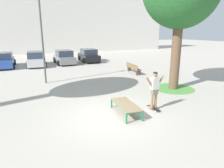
{
  "coord_description": "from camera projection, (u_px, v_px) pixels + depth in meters",
  "views": [
    {
      "loc": [
        -3.18,
        -7.35,
        3.57
      ],
      "look_at": [
        0.72,
        1.49,
        1.0
      ],
      "focal_mm": 32.29,
      "sensor_mm": 36.0,
      "label": 1
    }
  ],
  "objects": [
    {
      "name": "car_blue",
      "position": [
        4.0,
        61.0,
        19.97
      ],
      "size": [
        1.98,
        4.23,
        1.5
      ],
      "color": "#28479E",
      "rests_on": "ground"
    },
    {
      "name": "building_facade",
      "position": [
        48.0,
        16.0,
        32.73
      ],
      "size": [
        41.53,
        4.0,
        11.62
      ],
      "primitive_type": "cube",
      "color": "silver",
      "rests_on": "ground"
    },
    {
      "name": "park_bench",
      "position": [
        133.0,
        68.0,
        17.37
      ],
      "size": [
        0.71,
        2.43,
        0.83
      ],
      "color": "brown",
      "rests_on": "ground"
    },
    {
      "name": "light_post",
      "position": [
        41.0,
        27.0,
        13.18
      ],
      "size": [
        0.36,
        0.36,
        5.83
      ],
      "color": "#4C4C51",
      "rests_on": "ground"
    },
    {
      "name": "skater",
      "position": [
        155.0,
        88.0,
        9.12
      ],
      "size": [
        1.0,
        0.29,
        1.69
      ],
      "color": "#8E6647",
      "rests_on": "skateboard"
    },
    {
      "name": "car_silver",
      "position": [
        36.0,
        59.0,
        20.87
      ],
      "size": [
        2.12,
        4.3,
        1.5
      ],
      "color": "#B7BABF",
      "rests_on": "ground"
    },
    {
      "name": "grass_patch_near_right",
      "position": [
        173.0,
        88.0,
        12.83
      ],
      "size": [
        2.63,
        2.63,
        0.01
      ],
      "primitive_type": "cylinder",
      "color": "#519342",
      "rests_on": "ground"
    },
    {
      "name": "skate_box",
      "position": [
        126.0,
        105.0,
        8.82
      ],
      "size": [
        0.92,
        1.96,
        0.46
      ],
      "color": "#237A4C",
      "rests_on": "ground"
    },
    {
      "name": "car_grey",
      "position": [
        64.0,
        57.0,
        22.27
      ],
      "size": [
        1.98,
        4.23,
        1.5
      ],
      "color": "slate",
      "rests_on": "ground"
    },
    {
      "name": "skateboard",
      "position": [
        153.0,
        108.0,
        9.37
      ],
      "size": [
        0.23,
        0.81,
        0.09
      ],
      "color": "black",
      "rests_on": "ground"
    },
    {
      "name": "car_black",
      "position": [
        89.0,
        56.0,
        23.84
      ],
      "size": [
        2.03,
        4.26,
        1.5
      ],
      "color": "black",
      "rests_on": "ground"
    },
    {
      "name": "ground_plane",
      "position": [
        111.0,
        116.0,
        8.65
      ],
      "size": [
        120.0,
        120.0,
        0.0
      ],
      "primitive_type": "plane",
      "color": "#B2AA9E"
    }
  ]
}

